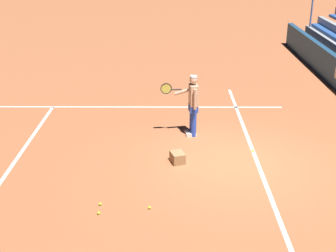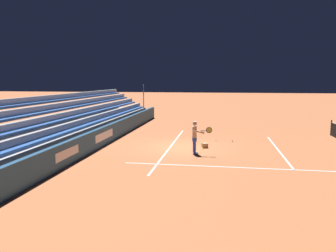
{
  "view_description": "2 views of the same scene",
  "coord_description": "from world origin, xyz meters",
  "px_view_note": "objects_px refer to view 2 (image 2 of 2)",
  "views": [
    {
      "loc": [
        -10.3,
        1.65,
        5.15
      ],
      "look_at": [
        0.62,
        1.71,
        0.74
      ],
      "focal_mm": 50.0,
      "sensor_mm": 36.0,
      "label": 1
    },
    {
      "loc": [
        18.45,
        2.36,
        3.84
      ],
      "look_at": [
        1.72,
        -0.38,
        1.44
      ],
      "focal_mm": 35.0,
      "sensor_mm": 36.0,
      "label": 2
    }
  ],
  "objects_px": {
    "tennis_ball_toward_net": "(216,141)",
    "tennis_ball_by_box": "(233,141)",
    "tennis_ball_near_player": "(203,149)",
    "tennis_player": "(195,137)",
    "tennis_ball_far_right": "(232,140)",
    "tennis_ball_on_baseline": "(169,148)",
    "ball_box_cardboard": "(205,145)"
  },
  "relations": [
    {
      "from": "tennis_ball_on_baseline",
      "to": "tennis_ball_by_box",
      "type": "distance_m",
      "value": 4.44
    },
    {
      "from": "tennis_ball_on_baseline",
      "to": "tennis_ball_far_right",
      "type": "relative_size",
      "value": 1.0
    },
    {
      "from": "tennis_ball_toward_net",
      "to": "tennis_ball_by_box",
      "type": "xyz_separation_m",
      "value": [
        0.13,
        1.03,
        0.0
      ]
    },
    {
      "from": "tennis_ball_near_player",
      "to": "tennis_ball_by_box",
      "type": "height_order",
      "value": "same"
    },
    {
      "from": "tennis_ball_by_box",
      "to": "tennis_ball_on_baseline",
      "type": "bearing_deg",
      "value": -53.72
    },
    {
      "from": "tennis_ball_toward_net",
      "to": "tennis_ball_on_baseline",
      "type": "xyz_separation_m",
      "value": [
        2.76,
        -2.56,
        0.0
      ]
    },
    {
      "from": "tennis_player",
      "to": "tennis_ball_by_box",
      "type": "relative_size",
      "value": 25.98
    },
    {
      "from": "tennis_ball_near_player",
      "to": "tennis_ball_far_right",
      "type": "bearing_deg",
      "value": 149.89
    },
    {
      "from": "tennis_ball_toward_net",
      "to": "tennis_ball_far_right",
      "type": "relative_size",
      "value": 1.0
    },
    {
      "from": "tennis_player",
      "to": "tennis_ball_far_right",
      "type": "xyz_separation_m",
      "value": [
        -4.1,
        2.03,
        -0.86
      ]
    },
    {
      "from": "ball_box_cardboard",
      "to": "tennis_ball_toward_net",
      "type": "height_order",
      "value": "ball_box_cardboard"
    },
    {
      "from": "tennis_ball_on_baseline",
      "to": "tennis_ball_near_player",
      "type": "height_order",
      "value": "same"
    },
    {
      "from": "tennis_ball_far_right",
      "to": "tennis_ball_by_box",
      "type": "relative_size",
      "value": 1.0
    },
    {
      "from": "tennis_ball_by_box",
      "to": "tennis_ball_far_right",
      "type": "bearing_deg",
      "value": -176.84
    },
    {
      "from": "tennis_player",
      "to": "tennis_ball_on_baseline",
      "type": "distance_m",
      "value": 2.09
    },
    {
      "from": "tennis_player",
      "to": "tennis_ball_by_box",
      "type": "bearing_deg",
      "value": 151.43
    },
    {
      "from": "tennis_ball_far_right",
      "to": "tennis_ball_by_box",
      "type": "bearing_deg",
      "value": 3.16
    },
    {
      "from": "tennis_ball_toward_net",
      "to": "tennis_ball_on_baseline",
      "type": "height_order",
      "value": "same"
    },
    {
      "from": "ball_box_cardboard",
      "to": "tennis_ball_far_right",
      "type": "distance_m",
      "value": 2.85
    },
    {
      "from": "tennis_player",
      "to": "tennis_ball_toward_net",
      "type": "distance_m",
      "value": 4.12
    },
    {
      "from": "tennis_player",
      "to": "tennis_ball_toward_net",
      "type": "height_order",
      "value": "tennis_player"
    },
    {
      "from": "tennis_player",
      "to": "tennis_ball_far_right",
      "type": "bearing_deg",
      "value": 153.68
    },
    {
      "from": "tennis_ball_on_baseline",
      "to": "tennis_ball_by_box",
      "type": "bearing_deg",
      "value": 126.28
    },
    {
      "from": "ball_box_cardboard",
      "to": "tennis_ball_by_box",
      "type": "xyz_separation_m",
      "value": [
        -2.02,
        1.63,
        -0.1
      ]
    },
    {
      "from": "ball_box_cardboard",
      "to": "tennis_ball_on_baseline",
      "type": "height_order",
      "value": "ball_box_cardboard"
    },
    {
      "from": "ball_box_cardboard",
      "to": "tennis_ball_far_right",
      "type": "relative_size",
      "value": 6.06
    },
    {
      "from": "tennis_ball_toward_net",
      "to": "tennis_ball_near_player",
      "type": "height_order",
      "value": "same"
    },
    {
      "from": "tennis_ball_on_baseline",
      "to": "tennis_ball_by_box",
      "type": "height_order",
      "value": "same"
    },
    {
      "from": "tennis_ball_near_player",
      "to": "tennis_ball_far_right",
      "type": "xyz_separation_m",
      "value": [
        -2.9,
        1.68,
        0.0
      ]
    },
    {
      "from": "tennis_ball_by_box",
      "to": "tennis_ball_toward_net",
      "type": "bearing_deg",
      "value": -97.45
    },
    {
      "from": "tennis_ball_near_player",
      "to": "tennis_ball_far_right",
      "type": "height_order",
      "value": "same"
    },
    {
      "from": "tennis_ball_near_player",
      "to": "tennis_ball_toward_net",
      "type": "bearing_deg",
      "value": 165.93
    }
  ]
}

